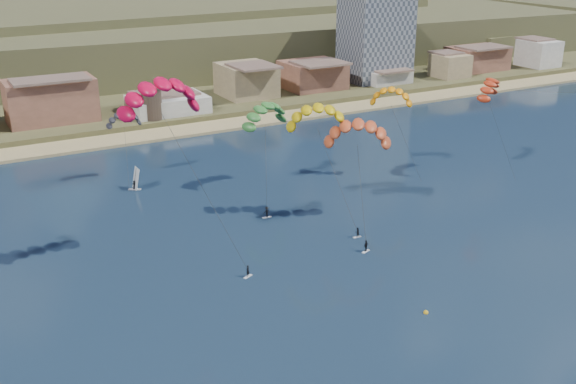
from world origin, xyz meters
The scene contains 14 objects.
ground centered at (0.00, 0.00, 0.00)m, with size 2400.00×2400.00×0.00m, color black.
beach centered at (0.00, 106.00, 0.25)m, with size 2200.00×12.00×0.90m.
foothills centered at (22.39, 232.47, 9.08)m, with size 940.00×210.00×18.00m.
apartment_tower centered at (85.00, 128.00, 17.82)m, with size 20.00×16.00×32.00m.
watchtower centered at (5.00, 114.00, 6.37)m, with size 5.82×5.82×8.60m.
kitesurfer_red centered at (-17.29, 38.42, 26.45)m, with size 15.34×15.20×30.52m.
kitesurfer_yellow centered at (12.23, 43.54, 18.41)m, with size 12.10×17.41×22.54m.
kitesurfer_orange centered at (17.87, 39.49, 15.92)m, with size 14.56×19.84×21.72m.
kitesurfer_green centered at (10.68, 60.57, 15.13)m, with size 14.39×19.43×21.23m.
distant_kite_dark centered at (-12.39, 77.36, 13.23)m, with size 7.49×5.52×16.01m.
distant_kite_orange centered at (36.06, 54.36, 17.18)m, with size 8.96×8.46×20.05m.
distant_kite_red centered at (53.82, 45.79, 18.66)m, with size 9.89×8.43×21.59m.
windsurfer centered at (-13.04, 70.75, 1.40)m, with size 2.78×2.76×4.40m.
buoy centered at (6.86, 6.34, 0.11)m, with size 0.67×0.67×0.67m.
Camera 1 is at (-47.49, -54.31, 47.54)m, focal length 42.68 mm.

